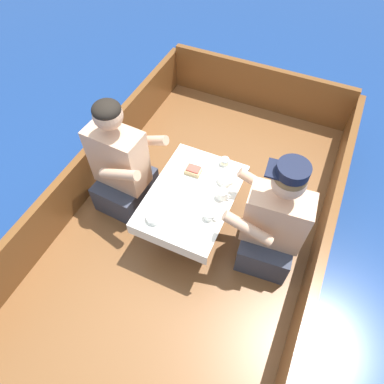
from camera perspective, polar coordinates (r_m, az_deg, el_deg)
ground_plane at (r=2.94m, az=-0.34°, el=-8.58°), size 60.00×60.00×0.00m
boat_deck at (r=2.83m, az=-0.35°, el=-7.41°), size 1.94×3.40×0.24m
gunwale_port at (r=2.92m, az=-17.44°, el=2.78°), size 0.06×3.40×0.40m
gunwale_starboard at (r=2.51m, az=19.96°, el=-11.09°), size 0.06×3.40×0.40m
bow_coaming at (r=3.66m, az=11.12°, el=16.87°), size 1.82×0.06×0.46m
cockpit_table at (r=2.44m, az=-0.00°, el=-0.92°), size 0.58×0.83×0.41m
person_port at (r=2.63m, az=-11.69°, el=4.04°), size 0.54×0.46×1.00m
person_starboard at (r=2.35m, az=13.32°, el=-5.26°), size 0.55×0.48×0.98m
plate_sandwich at (r=2.51m, az=0.24°, el=3.23°), size 0.21×0.21×0.01m
plate_bread at (r=2.37m, az=-0.38°, el=-1.24°), size 0.21×0.21×0.01m
sandwich at (r=2.49m, az=0.24°, el=3.64°), size 0.12×0.09×0.05m
bowl_port_near at (r=2.46m, az=5.66°, el=2.12°), size 0.12×0.12×0.04m
bowl_starboard_near at (r=2.28m, az=-6.26°, el=-4.13°), size 0.12×0.12×0.04m
coffee_cup_port at (r=2.36m, az=5.03°, el=-0.35°), size 0.10×0.08×0.07m
coffee_cup_starboard at (r=2.26m, az=2.90°, el=-3.97°), size 0.10×0.07×0.05m
tin_can at (r=2.57m, az=5.49°, el=5.07°), size 0.07×0.07×0.05m
utensil_knife_starboard at (r=2.28m, az=-2.70°, el=-4.50°), size 0.17×0.06×0.00m
utensil_knife_port at (r=2.25m, az=-0.64°, el=-5.81°), size 0.16×0.08×0.00m
utensil_spoon_starboard at (r=2.51m, az=-2.95°, el=2.91°), size 0.14×0.12×0.01m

